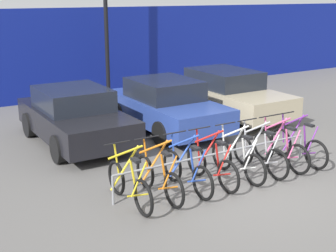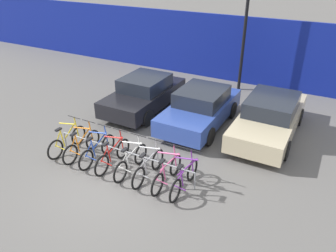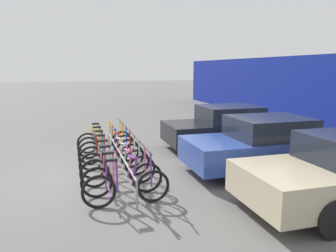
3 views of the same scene
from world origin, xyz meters
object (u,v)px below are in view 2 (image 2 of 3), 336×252
bicycle_orange (82,146)px  car_blue (200,108)px  lamp_post (247,5)px  bicycle_blue (97,151)px  bicycle_red (113,156)px  bicycle_white (131,161)px  car_black (144,94)px  bicycle_silver (148,167)px  car_beige (270,117)px  bicycle_purple (184,179)px  bicycle_yellow (67,141)px  bicycle_pink (167,173)px  bike_rack (123,152)px

bicycle_orange → car_blue: size_ratio=0.42×
car_blue → lamp_post: lamp_post is taller
bicycle_blue → bicycle_orange: bearing=-176.1°
bicycle_red → car_blue: car_blue is taller
bicycle_white → car_black: size_ratio=0.43×
car_blue → car_black: bearing=176.3°
car_black → car_blue: size_ratio=0.98×
bicycle_orange → bicycle_blue: same height
bicycle_white → bicycle_silver: same height
bicycle_red → car_beige: (3.64, 4.22, 0.32)m
bicycle_blue → bicycle_purple: same height
bicycle_red → bicycle_blue: bearing=-176.3°
bicycle_yellow → car_blue: bearing=49.6°
bicycle_pink → bicycle_purple: size_ratio=1.00×
bike_rack → bicycle_silver: (0.97, -0.15, -0.12)m
bicycle_silver → bicycle_pink: 0.60m
bicycle_white → bicycle_purple: bearing=-1.2°
bicycle_red → bicycle_pink: size_ratio=1.00×
bike_rack → bicycle_silver: size_ratio=2.78×
car_black → lamp_post: 5.78m
car_blue → bicycle_white: bearing=-98.5°
bicycle_white → bicycle_pink: (1.19, 0.00, 0.00)m
bicycle_red → bicycle_purple: 2.38m
bicycle_silver → bicycle_purple: bearing=-1.7°
bike_rack → bicycle_silver: bearing=-8.7°
car_black → lamp_post: bearing=55.8°
bicycle_pink → lamp_post: (-0.44, 7.97, 3.41)m
bike_rack → bicycle_orange: bicycle_orange is taller
bicycle_white → bicycle_yellow: bearing=178.8°
bicycle_blue → car_black: (-0.75, 3.94, 0.31)m
bicycle_blue → bicycle_pink: bearing=3.9°
bicycle_orange → car_black: (-0.13, 3.94, 0.31)m
bicycle_red → car_beige: bearing=52.9°
bicycle_white → bicycle_blue: bearing=178.8°
bicycle_blue → bicycle_red: (0.59, 0.00, 0.00)m
car_black → car_beige: bearing=3.2°
bike_rack → bicycle_silver: 0.99m
bicycle_yellow → bicycle_red: size_ratio=1.00×
bicycle_blue → bicycle_purple: bearing=3.9°
bicycle_yellow → car_black: car_black is taller
bicycle_blue → bicycle_pink: 2.44m
bicycle_yellow → bike_rack: bearing=2.5°
bicycle_purple → lamp_post: lamp_post is taller
bicycle_yellow → bicycle_pink: bearing=-1.5°
bike_rack → bicycle_yellow: 2.11m
bicycle_orange → bicycle_pink: bearing=-1.6°
bicycle_orange → bicycle_blue: bearing=-1.6°
bicycle_yellow → bicycle_blue: same height
bicycle_red → bicycle_pink: same height
car_beige → lamp_post: 5.36m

